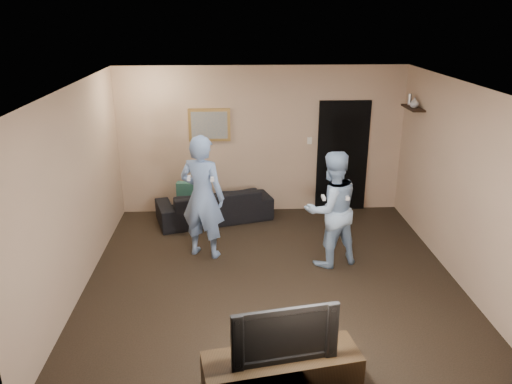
{
  "coord_description": "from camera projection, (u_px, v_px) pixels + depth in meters",
  "views": [
    {
      "loc": [
        -0.51,
        -6.02,
        3.47
      ],
      "look_at": [
        -0.2,
        0.3,
        1.15
      ],
      "focal_mm": 35.0,
      "sensor_mm": 36.0,
      "label": 1
    }
  ],
  "objects": [
    {
      "name": "painting_canvas",
      "position": [
        209.0,
        125.0,
        8.57
      ],
      "size": [
        0.62,
        0.01,
        0.47
      ],
      "primitive_type": "cube",
      "color": "slate",
      "rests_on": "painting_frame"
    },
    {
      "name": "television",
      "position": [
        282.0,
        330.0,
        4.44
      ],
      "size": [
        0.97,
        0.29,
        0.56
      ],
      "primitive_type": "imported",
      "rotation": [
        0.0,
        0.0,
        0.18
      ],
      "color": "black",
      "rests_on": "tv_console"
    },
    {
      "name": "wall_front",
      "position": [
        297.0,
        292.0,
        4.07
      ],
      "size": [
        5.0,
        0.04,
        2.6
      ],
      "primitive_type": "cube",
      "color": "tan",
      "rests_on": "ground"
    },
    {
      "name": "wall_left",
      "position": [
        76.0,
        192.0,
        6.3
      ],
      "size": [
        0.04,
        5.0,
        2.6
      ],
      "primitive_type": "cube",
      "color": "tan",
      "rests_on": "ground"
    },
    {
      "name": "sofa",
      "position": [
        214.0,
        204.0,
        8.67
      ],
      "size": [
        2.08,
        1.27,
        0.57
      ],
      "primitive_type": "imported",
      "rotation": [
        0.0,
        0.0,
        3.42
      ],
      "color": "black",
      "rests_on": "ground"
    },
    {
      "name": "wall_back",
      "position": [
        261.0,
        141.0,
        8.76
      ],
      "size": [
        5.0,
        0.04,
        2.6
      ],
      "primitive_type": "cube",
      "color": "tan",
      "rests_on": "ground"
    },
    {
      "name": "wall_shelf",
      "position": [
        413.0,
        108.0,
        7.97
      ],
      "size": [
        0.2,
        0.6,
        0.03
      ],
      "primitive_type": "cube",
      "color": "black",
      "rests_on": "wall_right"
    },
    {
      "name": "wii_player_right",
      "position": [
        331.0,
        209.0,
        6.98
      ],
      "size": [
        0.98,
        0.87,
        1.68
      ],
      "color": "#98BADE",
      "rests_on": "ground"
    },
    {
      "name": "light_switch",
      "position": [
        310.0,
        141.0,
        8.77
      ],
      "size": [
        0.08,
        0.02,
        0.12
      ],
      "primitive_type": "cube",
      "color": "silver",
      "rests_on": "wall_back"
    },
    {
      "name": "wii_player_left",
      "position": [
        202.0,
        197.0,
        7.2
      ],
      "size": [
        0.79,
        0.66,
        1.84
      ],
      "color": "#7394C8",
      "rests_on": "ground"
    },
    {
      "name": "ground",
      "position": [
        272.0,
        278.0,
        6.86
      ],
      "size": [
        5.0,
        5.0,
        0.0
      ],
      "primitive_type": "plane",
      "color": "black",
      "rests_on": "ground"
    },
    {
      "name": "painting_frame",
      "position": [
        209.0,
        125.0,
        8.59
      ],
      "size": [
        0.72,
        0.05,
        0.57
      ],
      "primitive_type": "cube",
      "color": "olive",
      "rests_on": "wall_back"
    },
    {
      "name": "ceiling",
      "position": [
        274.0,
        87.0,
        5.97
      ],
      "size": [
        5.0,
        5.0,
        0.04
      ],
      "primitive_type": "cube",
      "color": "silver",
      "rests_on": "wall_back"
    },
    {
      "name": "doorway",
      "position": [
        342.0,
        157.0,
        8.9
      ],
      "size": [
        0.9,
        0.06,
        2.0
      ],
      "primitive_type": "cube",
      "color": "black",
      "rests_on": "ground"
    },
    {
      "name": "tv_console",
      "position": [
        281.0,
        379.0,
        4.62
      ],
      "size": [
        1.5,
        0.71,
        0.52
      ],
      "primitive_type": "cube",
      "rotation": [
        0.0,
        0.0,
        0.18
      ],
      "color": "black",
      "rests_on": "ground"
    },
    {
      "name": "wall_right",
      "position": [
        463.0,
        186.0,
        6.53
      ],
      "size": [
        0.04,
        5.0,
        2.6
      ],
      "primitive_type": "cube",
      "color": "tan",
      "rests_on": "ground"
    },
    {
      "name": "shelf_figurine",
      "position": [
        410.0,
        99.0,
        8.11
      ],
      "size": [
        0.06,
        0.06,
        0.18
      ],
      "primitive_type": "cylinder",
      "color": "#B3B3B8",
      "rests_on": "wall_shelf"
    },
    {
      "name": "throw_pillow",
      "position": [
        189.0,
        194.0,
        8.58
      ],
      "size": [
        0.44,
        0.21,
        0.42
      ],
      "primitive_type": "cube",
      "rotation": [
        0.0,
        0.0,
        -0.19
      ],
      "color": "#1A4F46",
      "rests_on": "sofa"
    },
    {
      "name": "shelf_vase",
      "position": [
        414.0,
        103.0,
        7.91
      ],
      "size": [
        0.18,
        0.18,
        0.15
      ],
      "primitive_type": "imported",
      "rotation": [
        0.0,
        0.0,
        -0.23
      ],
      "color": "#B2B2B7",
      "rests_on": "wall_shelf"
    }
  ]
}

